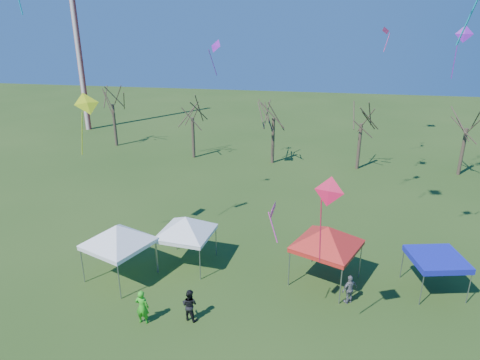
# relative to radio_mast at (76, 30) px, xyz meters

# --- Properties ---
(ground) EXTENTS (140.00, 140.00, 0.00)m
(ground) POSITION_rel_radio_mast_xyz_m (28.00, -34.00, -12.50)
(ground) COLOR #294716
(ground) RESTS_ON ground
(radio_mast) EXTENTS (0.70, 0.70, 25.00)m
(radio_mast) POSITION_rel_radio_mast_xyz_m (0.00, 0.00, 0.00)
(radio_mast) COLOR silver
(radio_mast) RESTS_ON ground
(tree_0) EXTENTS (3.83, 3.83, 8.44)m
(tree_0) POSITION_rel_radio_mast_xyz_m (7.15, -6.62, -6.01)
(tree_0) COLOR #3D2D21
(tree_0) RESTS_ON ground
(tree_1) EXTENTS (3.42, 3.42, 7.54)m
(tree_1) POSITION_rel_radio_mast_xyz_m (17.23, -9.35, -6.71)
(tree_1) COLOR #3D2D21
(tree_1) RESTS_ON ground
(tree_2) EXTENTS (3.71, 3.71, 8.18)m
(tree_2) POSITION_rel_radio_mast_xyz_m (25.63, -9.62, -6.21)
(tree_2) COLOR #3D2D21
(tree_2) RESTS_ON ground
(tree_3) EXTENTS (3.59, 3.59, 7.91)m
(tree_3) POSITION_rel_radio_mast_xyz_m (34.03, -9.96, -6.42)
(tree_3) COLOR #3D2D21
(tree_3) RESTS_ON ground
(tree_4) EXTENTS (3.58, 3.58, 7.89)m
(tree_4) POSITION_rel_radio_mast_xyz_m (43.36, -10.00, -6.44)
(tree_4) COLOR #3D2D21
(tree_4) RESTS_ON ground
(tent_white_west) EXTENTS (4.05, 4.05, 3.85)m
(tent_white_west) POSITION_rel_radio_mast_xyz_m (19.45, -31.81, -9.40)
(tent_white_west) COLOR gray
(tent_white_west) RESTS_ON ground
(tent_white_mid) EXTENTS (4.07, 4.07, 3.60)m
(tent_white_mid) POSITION_rel_radio_mast_xyz_m (22.72, -29.72, -9.59)
(tent_white_mid) COLOR gray
(tent_white_mid) RESTS_ON ground
(tent_red) EXTENTS (4.18, 4.18, 3.95)m
(tent_red) POSITION_rel_radio_mast_xyz_m (30.81, -30.11, -9.31)
(tent_red) COLOR gray
(tent_red) RESTS_ON ground
(tent_blue) EXTENTS (3.19, 3.19, 2.09)m
(tent_blue) POSITION_rel_radio_mast_xyz_m (36.58, -29.91, -10.58)
(tent_blue) COLOR gray
(tent_blue) RESTS_ON ground
(person_dark) EXTENTS (0.94, 0.81, 1.67)m
(person_dark) POSITION_rel_radio_mast_xyz_m (24.32, -34.60, -11.66)
(person_dark) COLOR black
(person_dark) RESTS_ON ground
(person_green) EXTENTS (0.66, 0.44, 1.80)m
(person_green) POSITION_rel_radio_mast_xyz_m (22.15, -35.24, -11.60)
(person_green) COLOR green
(person_green) RESTS_ON ground
(person_grey) EXTENTS (0.99, 0.89, 1.62)m
(person_grey) POSITION_rel_radio_mast_xyz_m (32.06, -31.85, -11.69)
(person_grey) COLOR slate
(person_grey) RESTS_ON ground
(kite_14) EXTENTS (1.66, 1.71, 3.71)m
(kite_14) POSITION_rel_radio_mast_xyz_m (16.86, -28.78, -3.19)
(kite_14) COLOR #DCF119
(kite_14) RESTS_ON ground
(kite_19) EXTENTS (0.80, 0.83, 1.89)m
(kite_19) POSITION_rel_radio_mast_xyz_m (34.73, -14.23, 0.40)
(kite_19) COLOR #F9379D
(kite_19) RESTS_ON ground
(kite_17) EXTENTS (0.89, 0.52, 2.69)m
(kite_17) POSITION_rel_radio_mast_xyz_m (36.89, -26.67, 0.56)
(kite_17) COLOR purple
(kite_17) RESTS_ON ground
(kite_13) EXTENTS (1.33, 1.25, 2.95)m
(kite_13) POSITION_rel_radio_mast_xyz_m (21.43, -16.11, -0.74)
(kite_13) COLOR purple
(kite_13) RESTS_ON ground
(kite_1) EXTENTS (0.47, 0.91, 2.04)m
(kite_1) POSITION_rel_radio_mast_xyz_m (28.27, -35.11, -6.06)
(kite_1) COLOR #FB37BB
(kite_1) RESTS_ON ground
(kite_5) EXTENTS (1.24, 0.81, 3.75)m
(kite_5) POSITION_rel_radio_mast_xyz_m (30.44, -36.00, -4.74)
(kite_5) COLOR red
(kite_5) RESTS_ON ground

